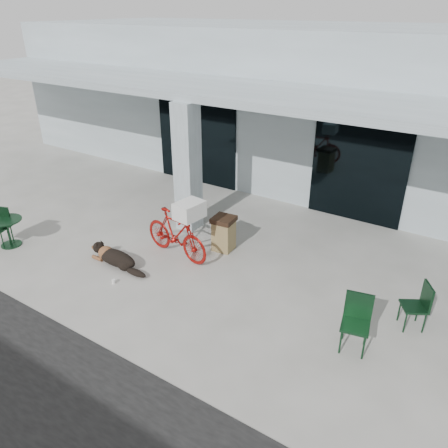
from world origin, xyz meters
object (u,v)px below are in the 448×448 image
Objects in this scene: cafe_table_near at (9,233)px; cafe_chair_far_a at (355,325)px; cafe_chair_far_b at (414,306)px; trash_receptacle at (224,233)px; dog at (116,257)px; bicycle at (176,234)px.

cafe_table_near is 7.88m from cafe_chair_far_a.
cafe_chair_far_b is 4.24m from trash_receptacle.
trash_receptacle reaches higher than cafe_table_near.
cafe_chair_far_a reaches higher than cafe_chair_far_b.
cafe_chair_far_a is 1.20× the size of trash_receptacle.
cafe_table_near is at bearing 175.31° from cafe_chair_far_a.
dog is 1.38× the size of cafe_chair_far_b.
cafe_chair_far_b reaches higher than cafe_table_near.
bicycle is 3.97m from cafe_table_near.
cafe_chair_far_b reaches higher than dog.
dog is at bearing -107.54° from cafe_chair_far_b.
cafe_chair_far_a is (7.82, 0.97, 0.16)m from cafe_table_near.
cafe_chair_far_a reaches higher than dog.
cafe_chair_far_b is at bearing 13.51° from dog.
bicycle is 4.33m from cafe_chair_far_a.
cafe_table_near reaches higher than dog.
bicycle is 1.49× the size of dog.
dog is at bearing 14.61° from cafe_table_near.
cafe_chair_far_b reaches higher than trash_receptacle.
dog is 5.92m from cafe_chair_far_b.
bicycle is at bearing 51.70° from dog.
dog is 1.71× the size of cafe_table_near.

